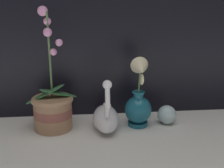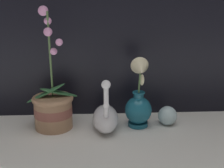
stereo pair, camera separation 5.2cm
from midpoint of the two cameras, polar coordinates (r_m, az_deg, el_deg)
ground_plane at (r=1.14m, az=-0.85°, el=-10.81°), size 2.80×2.80×0.00m
orchid_potted_plant at (r=1.25m, az=-11.97°, el=-4.30°), size 0.21×0.16×0.48m
swan_figurine at (r=1.23m, az=-2.38°, el=-6.02°), size 0.10×0.22×0.23m
blue_vase at (r=1.24m, az=3.68°, el=-3.42°), size 0.11×0.13×0.29m
glass_sphere at (r=1.30m, az=8.85°, el=-5.57°), size 0.08×0.08×0.08m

